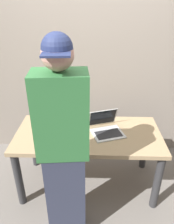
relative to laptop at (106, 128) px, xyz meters
name	(u,v)px	position (x,y,z in m)	size (l,w,h in m)	color
ground_plane	(88,182)	(-0.19, -0.04, -0.76)	(8.00, 8.00, 0.00)	slate
desk	(88,142)	(-0.19, -0.04, -0.16)	(1.53, 0.73, 0.71)	#9E8460
laptop	(106,128)	(0.00, 0.00, 0.00)	(0.40, 0.41, 0.21)	#B7BABC
beer_bottle_amber	(49,113)	(-0.64, 0.17, 0.07)	(0.07, 0.07, 0.32)	brown
beer_bottle_brown	(56,114)	(-0.55, 0.12, 0.08)	(0.08, 0.08, 0.33)	#333333
person_figure	(64,149)	(-0.37, -0.60, 0.17)	(0.41, 0.32, 1.80)	#2D3347
back_wall	(90,59)	(-0.19, 0.74, 0.54)	(6.00, 0.10, 2.60)	gray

